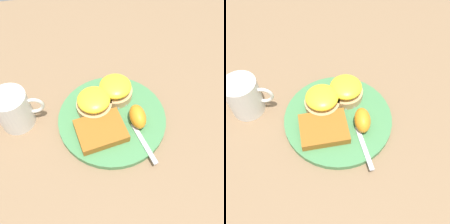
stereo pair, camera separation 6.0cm
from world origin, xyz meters
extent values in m
plane|color=#846647|center=(0.00, 0.00, 0.00)|extent=(1.10, 1.10, 0.00)
cylinder|color=#47844C|center=(0.00, 0.00, 0.01)|extent=(0.25, 0.25, 0.01)
cylinder|color=tan|center=(0.02, 0.06, 0.02)|extent=(0.08, 0.08, 0.02)
ellipsoid|color=yellow|center=(0.02, 0.06, 0.05)|extent=(0.08, 0.08, 0.03)
cylinder|color=tan|center=(-0.04, 0.03, 0.02)|extent=(0.08, 0.08, 0.02)
ellipsoid|color=yellow|center=(-0.04, 0.03, 0.05)|extent=(0.08, 0.08, 0.03)
cube|color=#9B5B1D|center=(-0.03, -0.04, 0.02)|extent=(0.12, 0.10, 0.02)
ellipsoid|color=orange|center=(0.05, -0.02, 0.04)|extent=(0.04, 0.06, 0.04)
cube|color=silver|center=(0.06, -0.08, 0.02)|extent=(0.04, 0.11, 0.00)
cube|color=silver|center=(0.02, 0.04, 0.02)|extent=(0.03, 0.05, 0.00)
cylinder|color=silver|center=(-0.22, 0.03, 0.05)|extent=(0.08, 0.08, 0.09)
torus|color=silver|center=(-0.17, 0.03, 0.05)|extent=(0.05, 0.01, 0.05)
camera|label=1|loc=(-0.06, -0.34, 0.52)|focal=42.00mm
camera|label=2|loc=(0.00, -0.34, 0.52)|focal=42.00mm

